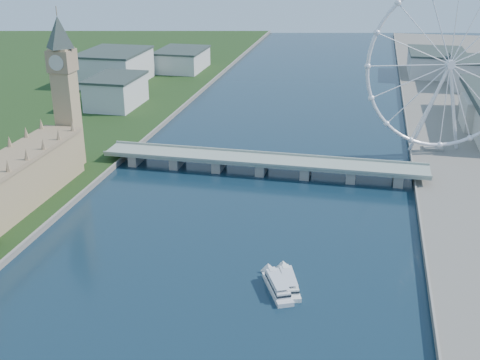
% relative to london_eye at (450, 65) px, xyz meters
% --- Properties ---
extents(big_ben, '(20.02, 20.02, 110.00)m').
position_rel_london_eye_xyz_m(big_ben, '(-247.98, -77.08, -0.95)').
color(big_ben, tan).
rests_on(big_ben, ground).
extents(westminster_bridge, '(220.00, 22.00, 9.50)m').
position_rel_london_eye_xyz_m(westminster_bridge, '(-119.98, -55.08, -60.89)').
color(westminster_bridge, gray).
rests_on(westminster_bridge, ground).
extents(london_eye, '(113.60, 39.12, 124.30)m').
position_rel_london_eye_xyz_m(london_eye, '(0.00, 0.00, 0.00)').
color(london_eye, silver).
rests_on(london_eye, ground).
extents(city_skyline, '(505.00, 280.00, 32.00)m').
position_rel_london_eye_xyz_m(city_skyline, '(-80.75, 205.00, -50.56)').
color(city_skyline, beige).
rests_on(city_skyline, ground).
extents(tour_boat_near, '(19.86, 30.92, 6.74)m').
position_rel_london_eye_xyz_m(tour_boat_near, '(-86.61, -199.37, -67.52)').
color(tour_boat_near, silver).
rests_on(tour_boat_near, ground).
extents(tour_boat_far, '(16.11, 30.34, 6.50)m').
position_rel_london_eye_xyz_m(tour_boat_far, '(-82.18, -195.20, -67.52)').
color(tour_boat_far, white).
rests_on(tour_boat_far, ground).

